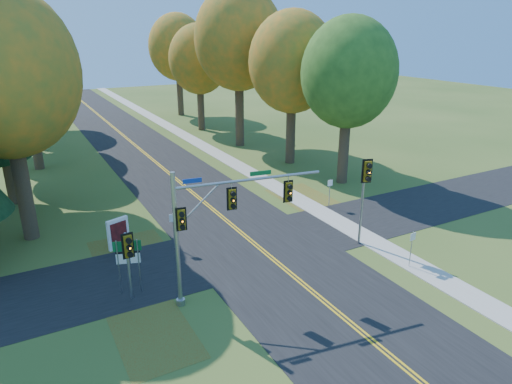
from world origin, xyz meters
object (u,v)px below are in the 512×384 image
info_kiosk (118,233)px  route_sign_cluster (128,256)px  traffic_mast (215,217)px  east_signal_pole (366,181)px

info_kiosk → route_sign_cluster: bearing=-115.6°
traffic_mast → east_signal_pole: traffic_mast is taller
traffic_mast → info_kiosk: bearing=119.0°
route_sign_cluster → info_kiosk: bearing=102.1°
east_signal_pole → route_sign_cluster: bearing=-169.3°
route_sign_cluster → info_kiosk: route_sign_cluster is taller
route_sign_cluster → info_kiosk: 5.08m
east_signal_pole → info_kiosk: east_signal_pole is taller
traffic_mast → info_kiosk: (-2.80, 7.28, -3.13)m
traffic_mast → route_sign_cluster: size_ratio=2.51×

